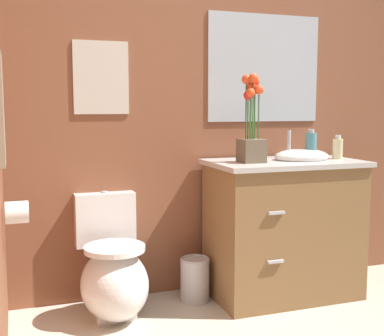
{
  "coord_description": "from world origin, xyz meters",
  "views": [
    {
      "loc": [
        -1.37,
        -1.35,
        1.2
      ],
      "look_at": [
        -0.41,
        1.38,
        0.85
      ],
      "focal_mm": 47.74,
      "sensor_mm": 36.0,
      "label": 1
    }
  ],
  "objects_px": {
    "wall_mirror": "(264,68)",
    "hanging_towel": "(0,110)",
    "lotion_bottle": "(311,146)",
    "flower_vase": "(252,129)",
    "soap_bottle": "(338,148)",
    "vanity_cabinet": "(284,227)",
    "toilet_paper_roll": "(17,212)",
    "toilet": "(113,275)",
    "wall_poster": "(101,78)",
    "trash_bin": "(195,279)"
  },
  "relations": [
    {
      "from": "trash_bin",
      "to": "wall_poster",
      "type": "height_order",
      "value": "wall_poster"
    },
    {
      "from": "soap_bottle",
      "to": "toilet_paper_roll",
      "type": "xyz_separation_m",
      "value": [
        -1.95,
        -0.15,
        -0.25
      ]
    },
    {
      "from": "toilet",
      "to": "wall_poster",
      "type": "distance_m",
      "value": 1.16
    },
    {
      "from": "toilet_paper_roll",
      "to": "wall_mirror",
      "type": "bearing_deg",
      "value": 16.32
    },
    {
      "from": "lotion_bottle",
      "to": "hanging_towel",
      "type": "distance_m",
      "value": 1.84
    },
    {
      "from": "flower_vase",
      "to": "wall_poster",
      "type": "xyz_separation_m",
      "value": [
        -0.84,
        0.32,
        0.3
      ]
    },
    {
      "from": "soap_bottle",
      "to": "hanging_towel",
      "type": "distance_m",
      "value": 2.04
    },
    {
      "from": "wall_mirror",
      "to": "hanging_towel",
      "type": "xyz_separation_m",
      "value": [
        -1.64,
        -0.54,
        -0.27
      ]
    },
    {
      "from": "trash_bin",
      "to": "wall_poster",
      "type": "distance_m",
      "value": 1.35
    },
    {
      "from": "lotion_bottle",
      "to": "wall_mirror",
      "type": "xyz_separation_m",
      "value": [
        -0.17,
        0.32,
        0.5
      ]
    },
    {
      "from": "wall_poster",
      "to": "wall_mirror",
      "type": "bearing_deg",
      "value": 0.0
    },
    {
      "from": "flower_vase",
      "to": "lotion_bottle",
      "type": "xyz_separation_m",
      "value": [
        0.41,
        0.01,
        -0.11
      ]
    },
    {
      "from": "toilet_paper_roll",
      "to": "vanity_cabinet",
      "type": "bearing_deg",
      "value": 6.11
    },
    {
      "from": "soap_bottle",
      "to": "trash_bin",
      "type": "height_order",
      "value": "soap_bottle"
    },
    {
      "from": "flower_vase",
      "to": "toilet_paper_roll",
      "type": "bearing_deg",
      "value": -174.07
    },
    {
      "from": "trash_bin",
      "to": "toilet_paper_roll",
      "type": "relative_size",
      "value": 2.47
    },
    {
      "from": "soap_bottle",
      "to": "trash_bin",
      "type": "distance_m",
      "value": 1.23
    },
    {
      "from": "lotion_bottle",
      "to": "wall_poster",
      "type": "relative_size",
      "value": 0.45
    },
    {
      "from": "hanging_towel",
      "to": "toilet_paper_roll",
      "type": "relative_size",
      "value": 4.73
    },
    {
      "from": "hanging_towel",
      "to": "toilet",
      "type": "bearing_deg",
      "value": 26.35
    },
    {
      "from": "soap_bottle",
      "to": "wall_poster",
      "type": "height_order",
      "value": "wall_poster"
    },
    {
      "from": "hanging_towel",
      "to": "toilet_paper_roll",
      "type": "height_order",
      "value": "hanging_towel"
    },
    {
      "from": "trash_bin",
      "to": "wall_mirror",
      "type": "xyz_separation_m",
      "value": [
        0.56,
        0.21,
        1.31
      ]
    },
    {
      "from": "vanity_cabinet",
      "to": "soap_bottle",
      "type": "height_order",
      "value": "vanity_cabinet"
    },
    {
      "from": "wall_poster",
      "to": "soap_bottle",
      "type": "bearing_deg",
      "value": -12.37
    },
    {
      "from": "toilet",
      "to": "vanity_cabinet",
      "type": "relative_size",
      "value": 0.66
    },
    {
      "from": "trash_bin",
      "to": "soap_bottle",
      "type": "bearing_deg",
      "value": -6.9
    },
    {
      "from": "soap_bottle",
      "to": "lotion_bottle",
      "type": "distance_m",
      "value": 0.2
    },
    {
      "from": "vanity_cabinet",
      "to": "hanging_towel",
      "type": "bearing_deg",
      "value": -171.33
    },
    {
      "from": "soap_bottle",
      "to": "trash_bin",
      "type": "xyz_separation_m",
      "value": [
        -0.93,
        0.11,
        -0.8
      ]
    },
    {
      "from": "toilet",
      "to": "toilet_paper_roll",
      "type": "relative_size",
      "value": 6.27
    },
    {
      "from": "wall_mirror",
      "to": "hanging_towel",
      "type": "distance_m",
      "value": 1.75
    },
    {
      "from": "toilet",
      "to": "trash_bin",
      "type": "relative_size",
      "value": 2.54
    },
    {
      "from": "vanity_cabinet",
      "to": "trash_bin",
      "type": "xyz_separation_m",
      "value": [
        -0.56,
        0.09,
        -0.31
      ]
    },
    {
      "from": "vanity_cabinet",
      "to": "lotion_bottle",
      "type": "xyz_separation_m",
      "value": [
        0.17,
        -0.02,
        0.51
      ]
    },
    {
      "from": "wall_poster",
      "to": "hanging_towel",
      "type": "height_order",
      "value": "wall_poster"
    },
    {
      "from": "hanging_towel",
      "to": "toilet_paper_roll",
      "type": "xyz_separation_m",
      "value": [
        0.06,
        0.08,
        -0.5
      ]
    },
    {
      "from": "wall_poster",
      "to": "wall_mirror",
      "type": "distance_m",
      "value": 1.08
    },
    {
      "from": "trash_bin",
      "to": "toilet_paper_roll",
      "type": "height_order",
      "value": "toilet_paper_roll"
    },
    {
      "from": "flower_vase",
      "to": "soap_bottle",
      "type": "height_order",
      "value": "flower_vase"
    },
    {
      "from": "wall_poster",
      "to": "wall_mirror",
      "type": "xyz_separation_m",
      "value": [
        1.08,
        0.0,
        0.08
      ]
    },
    {
      "from": "lotion_bottle",
      "to": "wall_mirror",
      "type": "distance_m",
      "value": 0.61
    },
    {
      "from": "wall_mirror",
      "to": "toilet_paper_roll",
      "type": "xyz_separation_m",
      "value": [
        -1.59,
        -0.46,
        -0.77
      ]
    },
    {
      "from": "wall_poster",
      "to": "toilet",
      "type": "bearing_deg",
      "value": -90.0
    },
    {
      "from": "vanity_cabinet",
      "to": "hanging_towel",
      "type": "height_order",
      "value": "hanging_towel"
    },
    {
      "from": "toilet",
      "to": "wall_poster",
      "type": "relative_size",
      "value": 1.6
    },
    {
      "from": "toilet",
      "to": "wall_poster",
      "type": "xyz_separation_m",
      "value": [
        0.0,
        0.27,
        1.13
      ]
    },
    {
      "from": "flower_vase",
      "to": "hanging_towel",
      "type": "bearing_deg",
      "value": -171.05
    },
    {
      "from": "toilet",
      "to": "trash_bin",
      "type": "bearing_deg",
      "value": 6.82
    },
    {
      "from": "toilet",
      "to": "lotion_bottle",
      "type": "distance_m",
      "value": 1.44
    }
  ]
}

